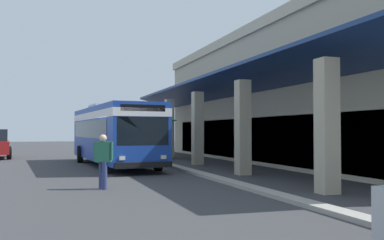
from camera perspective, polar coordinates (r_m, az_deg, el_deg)
name	(u,v)px	position (r m, az deg, el deg)	size (l,w,h in m)	color
ground	(279,167)	(22.96, 11.48, -6.08)	(120.00, 120.00, 0.00)	#38383A
curb_strip	(167,164)	(23.23, -3.36, -5.90)	(34.72, 0.50, 0.12)	#9E998E
plaza_building	(319,97)	(27.41, 16.48, 2.99)	(29.23, 13.39, 7.92)	#B2A88E
transit_bus	(113,131)	(23.33, -10.43, -1.46)	(11.37, 3.44, 3.34)	#193D9E
pedestrian	(103,158)	(14.05, -11.75, -4.98)	(0.45, 0.58, 1.75)	navy
potted_palm	(163,149)	(28.67, -3.89, -3.86)	(1.56, 1.94, 2.76)	gray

